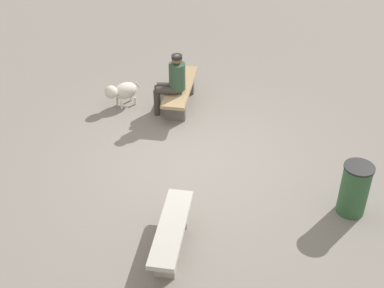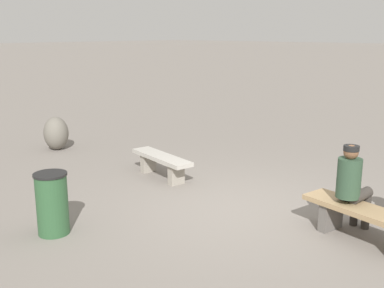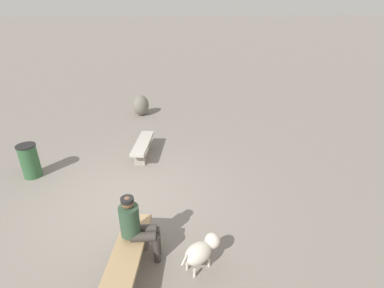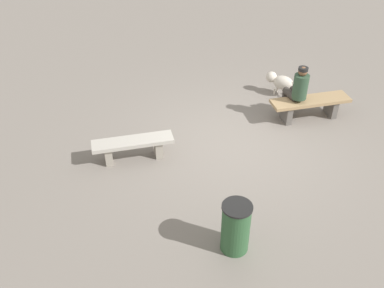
{
  "view_description": "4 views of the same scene",
  "coord_description": "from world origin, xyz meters",
  "px_view_note": "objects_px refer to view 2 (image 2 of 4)",
  "views": [
    {
      "loc": [
        -7.16,
        0.2,
        5.34
      ],
      "look_at": [
        -0.05,
        0.04,
        0.38
      ],
      "focal_mm": 48.6,
      "sensor_mm": 36.0,
      "label": 1
    },
    {
      "loc": [
        3.99,
        -5.34,
        2.65
      ],
      "look_at": [
        -1.77,
        0.91,
        0.59
      ],
      "focal_mm": 43.49,
      "sensor_mm": 36.0,
      "label": 2
    },
    {
      "loc": [
        5.17,
        0.81,
        3.85
      ],
      "look_at": [
        -1.56,
        1.67,
        0.52
      ],
      "focal_mm": 26.86,
      "sensor_mm": 36.0,
      "label": 3
    },
    {
      "loc": [
        -3.64,
        -6.01,
        5.03
      ],
      "look_at": [
        -1.27,
        -0.62,
        0.77
      ],
      "focal_mm": 40.12,
      "sensor_mm": 36.0,
      "label": 4
    }
  ],
  "objects_px": {
    "bench_left": "(162,162)",
    "seated_person": "(352,183)",
    "boulder": "(56,133)",
    "trash_bin": "(52,204)",
    "bench_right": "(366,219)"
  },
  "relations": [
    {
      "from": "bench_left",
      "to": "seated_person",
      "type": "bearing_deg",
      "value": 10.61
    },
    {
      "from": "boulder",
      "to": "trash_bin",
      "type": "bearing_deg",
      "value": -31.99
    },
    {
      "from": "bench_right",
      "to": "trash_bin",
      "type": "bearing_deg",
      "value": -131.07
    },
    {
      "from": "seated_person",
      "to": "trash_bin",
      "type": "relative_size",
      "value": 1.47
    },
    {
      "from": "trash_bin",
      "to": "boulder",
      "type": "relative_size",
      "value": 1.11
    },
    {
      "from": "bench_right",
      "to": "boulder",
      "type": "xyz_separation_m",
      "value": [
        -7.26,
        -0.02,
        0.05
      ]
    },
    {
      "from": "bench_right",
      "to": "boulder",
      "type": "distance_m",
      "value": 7.26
    },
    {
      "from": "seated_person",
      "to": "trash_bin",
      "type": "height_order",
      "value": "seated_person"
    },
    {
      "from": "seated_person",
      "to": "boulder",
      "type": "xyz_separation_m",
      "value": [
        -6.97,
        -0.17,
        -0.33
      ]
    },
    {
      "from": "bench_right",
      "to": "trash_bin",
      "type": "distance_m",
      "value": 4.1
    },
    {
      "from": "bench_right",
      "to": "trash_bin",
      "type": "height_order",
      "value": "trash_bin"
    },
    {
      "from": "trash_bin",
      "to": "boulder",
      "type": "bearing_deg",
      "value": 148.01
    },
    {
      "from": "seated_person",
      "to": "boulder",
      "type": "relative_size",
      "value": 1.63
    },
    {
      "from": "bench_left",
      "to": "trash_bin",
      "type": "distance_m",
      "value": 2.78
    },
    {
      "from": "bench_right",
      "to": "trash_bin",
      "type": "xyz_separation_m",
      "value": [
        -3.2,
        -2.56,
        0.09
      ]
    }
  ]
}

